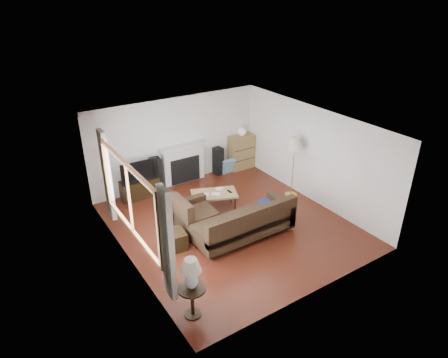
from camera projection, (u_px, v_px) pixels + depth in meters
room at (231, 178)px, 8.98m from camera, size 5.10×5.60×2.54m
window at (129, 199)px, 7.51m from camera, size 0.12×2.74×1.54m
curtain_near at (167, 245)px, 6.45m from camera, size 0.10×0.35×2.10m
curtain_far at (107, 176)px, 8.74m from camera, size 0.10×0.35×2.10m
fireplace at (184, 164)px, 11.34m from camera, size 1.40×0.26×1.15m
tv_stand at (140, 188)px, 10.69m from camera, size 1.00×0.45×0.50m
television at (138, 170)px, 10.44m from camera, size 1.01×0.13×0.58m
speaker_left at (156, 175)px, 10.88m from camera, size 0.29×0.34×0.97m
speaker_right at (218, 161)px, 11.87m from camera, size 0.27×0.31×0.84m
bookshelf at (241, 152)px, 12.21m from camera, size 0.78×0.37×1.07m
globe_lamp at (242, 132)px, 11.92m from camera, size 0.24×0.24×0.24m
sectional_sofa at (244, 221)px, 8.93m from camera, size 2.53×1.85×0.82m
coffee_table at (214, 201)px, 10.14m from camera, size 1.29×1.00×0.44m
footstool at (174, 240)px, 8.63m from camera, size 0.52×0.52×0.40m
floor_lamp at (293, 167)px, 10.48m from camera, size 0.56×0.56×1.68m
side_table at (192, 301)px, 6.84m from camera, size 0.49×0.49×0.61m
table_lamp at (191, 274)px, 6.57m from camera, size 0.36×0.36×0.58m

